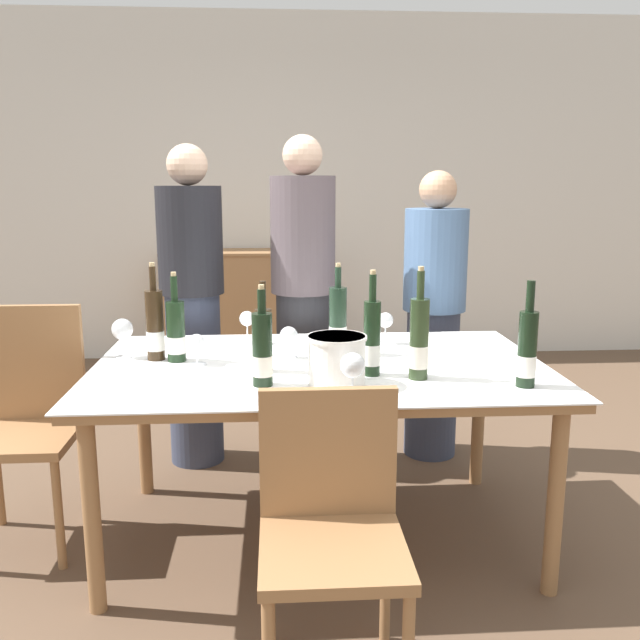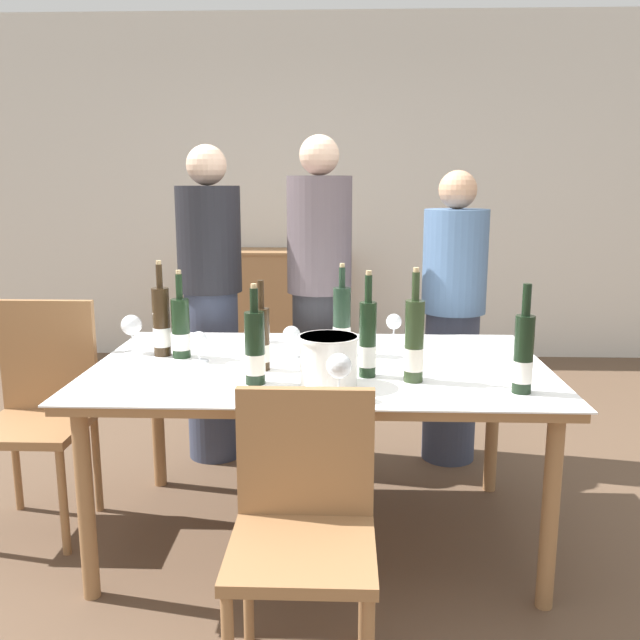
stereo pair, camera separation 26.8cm
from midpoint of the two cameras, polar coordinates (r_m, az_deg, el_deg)
The scene contains 24 objects.
ground_plane at distance 3.01m, azimuth 2.68°, elevation -17.69°, with size 12.00×12.00×0.00m, color brown.
back_wall at distance 5.74m, azimuth 2.53°, elevation 10.83°, with size 8.00×0.10×2.80m.
sideboard_cabinet at distance 5.55m, azimuth -2.54°, elevation 1.11°, with size 1.18×0.46×0.93m.
dining_table at distance 2.74m, azimuth 2.81°, elevation -5.01°, with size 1.80×1.12×0.75m.
ice_bucket at distance 2.42m, azimuth 3.90°, elevation -3.35°, with size 0.22×0.22×0.18m.
wine_bottle_0 at distance 2.46m, azimuth 19.78°, elevation -2.83°, with size 0.07×0.07×0.38m.
wine_bottle_1 at distance 2.53m, azimuth 7.08°, elevation -1.76°, with size 0.07×0.07×0.40m.
wine_bottle_2 at distance 2.87m, azimuth -10.64°, elevation -0.32°, with size 0.07×0.07×0.40m.
wine_bottle_3 at distance 2.83m, azimuth -9.01°, elevation -0.80°, with size 0.08×0.08×0.37m.
wine_bottle_4 at distance 2.49m, azimuth 11.00°, elevation -1.94°, with size 0.07×0.07×0.42m.
wine_bottle_5 at distance 2.61m, azimuth -2.03°, elevation -1.72°, with size 0.06×0.06×0.35m.
wine_bottle_6 at distance 2.85m, azimuth 4.54°, elevation -0.28°, with size 0.08×0.08×0.39m.
wine_bottle_7 at distance 2.43m, azimuth -2.37°, elevation -2.53°, with size 0.07×0.07×0.37m.
wine_glass_0 at distance 3.08m, azimuth -2.93°, elevation 0.07°, with size 0.07×0.07×0.15m.
wine_glass_1 at distance 2.26m, azimuth 5.02°, elevation -4.04°, with size 0.09×0.09×0.16m.
wine_glass_2 at distance 2.95m, azimuth -13.13°, elevation -0.52°, with size 0.09×0.09×0.16m.
wine_glass_3 at distance 3.04m, azimuth 8.76°, elevation -0.28°, with size 0.07×0.07×0.14m.
wine_glass_4 at distance 2.75m, azimuth -7.44°, elevation -1.84°, with size 0.07×0.07×0.13m.
wine_glass_5 at distance 2.80m, azimuth 0.31°, elevation -1.39°, with size 0.07×0.07×0.13m.
chair_left_end at distance 3.09m, azimuth -20.17°, elevation -6.37°, with size 0.42×0.42×0.97m.
chair_near_front at distance 2.07m, azimuth 2.45°, elevation -16.28°, with size 0.42×0.42×0.86m.
person_host at distance 3.57m, azimuth -7.06°, elevation 1.18°, with size 0.33×0.33×1.65m.
person_guest_left at distance 3.49m, azimuth 2.14°, elevation 1.41°, with size 0.33×0.33×1.70m.
person_guest_right at distance 3.62m, azimuth 13.20°, elevation -0.03°, with size 0.33×0.33×1.53m.
Camera 2 is at (0.10, -2.63, 1.46)m, focal length 38.00 mm.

